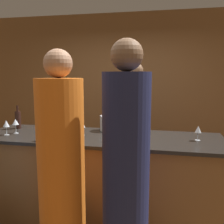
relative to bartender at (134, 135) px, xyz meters
name	(u,v)px	position (x,y,z in m)	size (l,w,h in m)	color
back_wall	(126,93)	(-0.28, 1.14, 0.51)	(8.00, 0.06, 2.80)	brown
bar_counter	(100,183)	(-0.28, -0.83, -0.35)	(2.60, 0.80, 1.07)	brown
bartender	(134,135)	(0.00, 0.00, 0.00)	(0.30, 0.30, 1.88)	#1E234C
guest_0	(62,180)	(-0.41, -1.59, 0.00)	(0.37, 0.37, 1.92)	orange
guest_1	(126,183)	(0.12, -1.63, 0.03)	(0.35, 0.35, 1.98)	#1E234C
wine_bottle_0	(66,127)	(-0.60, -0.99, 0.29)	(0.07, 0.07, 0.29)	#19381E
wine_bottle_1	(70,124)	(-0.63, -0.81, 0.29)	(0.07, 0.07, 0.29)	#19381E
wine_bottle_2	(18,119)	(-1.36, -0.66, 0.29)	(0.07, 0.07, 0.28)	black
ice_bucket	(109,123)	(-0.25, -0.55, 0.27)	(0.20, 0.20, 0.18)	silver
wine_glass_0	(6,124)	(-1.29, -0.99, 0.30)	(0.07, 0.07, 0.17)	silver
wine_glass_1	(41,130)	(-0.80, -1.14, 0.29)	(0.06, 0.06, 0.15)	silver
wine_glass_2	(48,127)	(-0.79, -1.01, 0.29)	(0.06, 0.06, 0.15)	silver
wine_glass_3	(198,130)	(0.73, -0.82, 0.29)	(0.06, 0.06, 0.15)	silver
wine_glass_4	(16,122)	(-1.24, -0.90, 0.31)	(0.07, 0.07, 0.17)	silver
wine_glass_7	(82,124)	(-0.48, -0.84, 0.30)	(0.07, 0.07, 0.17)	silver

